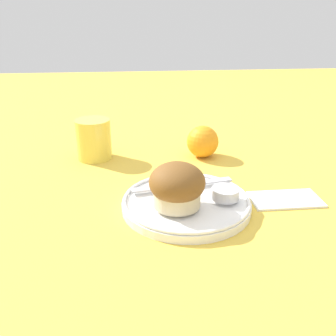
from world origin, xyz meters
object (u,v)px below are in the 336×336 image
(muffin, at_px, (177,186))
(butter_knife, at_px, (180,185))
(juice_glass, at_px, (94,139))
(orange_fruit, at_px, (203,142))

(muffin, distance_m, butter_knife, 0.08)
(butter_knife, xyz_separation_m, juice_glass, (-0.17, 0.21, 0.02))
(muffin, xyz_separation_m, juice_glass, (-0.15, 0.28, -0.01))
(muffin, xyz_separation_m, orange_fruit, (0.09, 0.26, -0.02))
(butter_knife, distance_m, juice_glass, 0.27)
(muffin, bearing_deg, butter_knife, 78.24)
(muffin, relative_size, butter_knife, 0.48)
(juice_glass, bearing_deg, butter_knife, -50.46)
(butter_knife, xyz_separation_m, orange_fruit, (0.08, 0.19, 0.01))
(orange_fruit, distance_m, juice_glass, 0.25)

